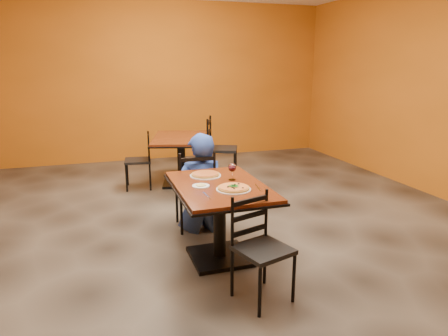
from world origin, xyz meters
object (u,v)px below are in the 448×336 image
object	(u,v)px
table_main	(220,204)
plate_far	(205,176)
chair_second_right	(222,149)
chair_main_far	(195,189)
wine_glass	(232,171)
plate_main	(234,189)
chair_main_near	(263,250)
chair_second_left	(138,161)
table_second	(181,149)
diner	(200,182)
pizza_main	(234,188)
pizza_far	(205,174)
side_plate	(201,186)

from	to	relation	value
table_main	plate_far	xyz separation A→B (m)	(-0.05, 0.32, 0.20)
plate_far	chair_second_right	bearing A→B (deg)	68.49
table_main	chair_main_far	distance (m)	0.85
wine_glass	plate_main	bearing A→B (deg)	-106.67
chair_main_near	chair_second_left	distance (m)	3.41
table_second	chair_main_far	distance (m)	1.76
chair_main_far	diner	world-z (taller)	diner
chair_second_left	pizza_main	world-z (taller)	chair_second_left
chair_main_far	wine_glass	world-z (taller)	wine_glass
wine_glass	pizza_main	bearing A→B (deg)	-106.67
pizza_main	pizza_far	xyz separation A→B (m)	(-0.12, 0.51, 0.00)
table_second	diner	size ratio (longest dim) A/B	1.30
plate_main	pizza_far	distance (m)	0.53
table_second	chair_second_left	bearing A→B (deg)	180.00
plate_far	side_plate	distance (m)	0.35
table_main	table_second	bearing A→B (deg)	85.98
chair_second_left	plate_far	xyz separation A→B (m)	(0.44, -2.27, 0.34)
table_main	plate_main	xyz separation A→B (m)	(0.07, -0.20, 0.20)
diner	side_plate	xyz separation A→B (m)	(-0.20, -0.80, 0.20)
table_second	chair_second_right	size ratio (longest dim) A/B	1.40
table_main	side_plate	distance (m)	0.27
side_plate	wine_glass	size ratio (longest dim) A/B	0.89
table_main	chair_main_far	size ratio (longest dim) A/B	1.34
chair_main_far	pizza_far	xyz separation A→B (m)	(-0.02, -0.53, 0.31)
plate_main	chair_main_far	bearing A→B (deg)	95.48
diner	chair_main_near	bearing A→B (deg)	95.22
chair_main_far	chair_second_left	world-z (taller)	chair_main_far
table_second	side_plate	world-z (taller)	side_plate
chair_main_far	chair_second_right	size ratio (longest dim) A/B	0.89
table_main	side_plate	xyz separation A→B (m)	(-0.18, -0.01, 0.20)
chair_main_near	plate_far	distance (m)	1.15
chair_main_near	chair_second_left	xyz separation A→B (m)	(-0.60, 3.36, -0.00)
chair_second_left	plate_far	world-z (taller)	chair_second_left
chair_main_near	pizza_far	size ratio (longest dim) A/B	3.02
pizza_far	side_plate	world-z (taller)	pizza_far
chair_main_far	diner	xyz separation A→B (m)	(0.05, -0.05, 0.10)
chair_second_right	pizza_far	xyz separation A→B (m)	(-0.90, -2.27, 0.26)
diner	plate_far	xyz separation A→B (m)	(-0.07, -0.48, 0.20)
table_second	chair_second_right	distance (m)	0.67
table_second	chair_main_far	bearing A→B (deg)	-96.96
plate_main	wine_glass	bearing A→B (deg)	73.33
diner	plate_far	bearing A→B (deg)	83.55
diner	wine_glass	size ratio (longest dim) A/B	6.15
pizza_far	pizza_main	bearing A→B (deg)	-77.19
chair_main_near	chair_main_far	size ratio (longest dim) A/B	0.93
chair_main_near	side_plate	distance (m)	0.88
table_second	wine_glass	xyz separation A→B (m)	(-0.02, -2.48, 0.28)
chair_second_left	chair_main_near	bearing A→B (deg)	17.12
table_second	side_plate	bearing A→B (deg)	-97.95
diner	plate_main	size ratio (longest dim) A/B	3.57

